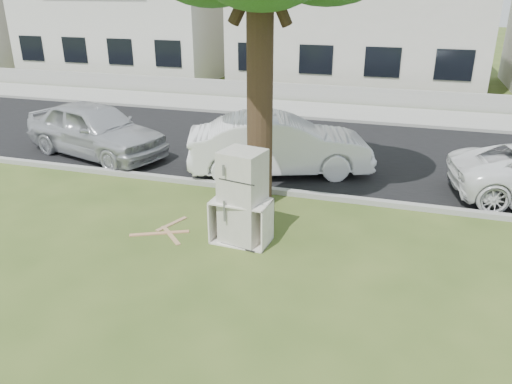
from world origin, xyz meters
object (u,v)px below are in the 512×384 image
(car_center, at_px, (280,145))
(fridge, at_px, (243,197))
(cabinet, at_px, (241,221))
(car_left, at_px, (95,129))

(car_center, bearing_deg, fridge, 163.91)
(cabinet, height_order, car_left, car_left)
(car_center, xyz_separation_m, car_left, (-5.31, -0.08, -0.00))
(car_center, height_order, car_left, car_center)
(fridge, bearing_deg, cabinet, -105.50)
(cabinet, xyz_separation_m, car_left, (-5.56, 3.76, 0.34))
(cabinet, distance_m, car_left, 6.72)
(fridge, distance_m, car_left, 6.71)
(fridge, distance_m, cabinet, 0.47)
(fridge, bearing_deg, car_center, 105.96)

